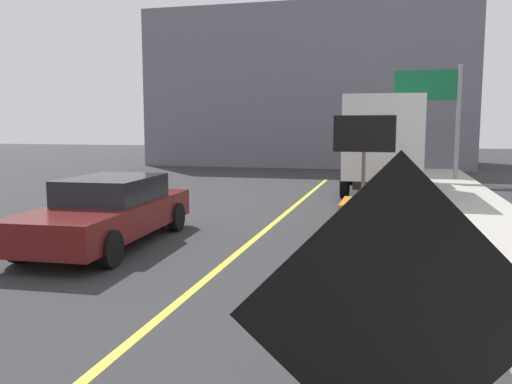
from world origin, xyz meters
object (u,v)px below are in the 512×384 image
box_truck (382,142)px  traffic_cone_mid_lane (363,286)px  roadwork_sign (395,325)px  highway_guide_sign (440,102)px  traffic_cone_far_lane (360,240)px  pickup_car (109,211)px  arrow_board_trailer (363,200)px  traffic_cone_curbside (369,216)px

box_truck → traffic_cone_mid_lane: 13.19m
roadwork_sign → highway_guide_sign: highway_guide_sign is taller
traffic_cone_far_lane → box_truck: bearing=88.9°
highway_guide_sign → pickup_car: bearing=-117.1°
pickup_car → traffic_cone_far_lane: bearing=0.8°
arrow_board_trailer → highway_guide_sign: highway_guide_sign is taller
arrow_board_trailer → roadwork_sign: bearing=-86.3°
roadwork_sign → traffic_cone_mid_lane: 4.39m
traffic_cone_mid_lane → traffic_cone_curbside: bearing=91.7°
roadwork_sign → traffic_cone_mid_lane: (-0.34, 4.23, -1.10)m
pickup_car → traffic_cone_mid_lane: 6.06m
roadwork_sign → traffic_cone_mid_lane: bearing=94.6°
arrow_board_trailer → traffic_cone_far_lane: size_ratio=3.82×
roadwork_sign → highway_guide_sign: size_ratio=0.47×
arrow_board_trailer → highway_guide_sign: size_ratio=0.54×
arrow_board_trailer → box_truck: 5.88m
traffic_cone_mid_lane → traffic_cone_far_lane: 3.00m
pickup_car → traffic_cone_curbside: size_ratio=6.94×
roadwork_sign → pickup_car: roadwork_sign is taller
traffic_cone_far_lane → roadwork_sign: bearing=-85.6°
roadwork_sign → box_truck: size_ratio=0.34×
arrow_board_trailer → box_truck: box_truck is taller
box_truck → traffic_cone_far_lane: (-0.19, -10.12, -1.49)m
highway_guide_sign → traffic_cone_far_lane: size_ratio=7.08×
roadwork_sign → traffic_cone_curbside: 9.93m
highway_guide_sign → traffic_cone_mid_lane: size_ratio=6.56×
traffic_cone_far_lane → traffic_cone_curbside: 2.63m
arrow_board_trailer → traffic_cone_far_lane: 4.41m
pickup_car → highway_guide_sign: size_ratio=1.02×
box_truck → traffic_cone_curbside: size_ratio=9.33×
roadwork_sign → traffic_cone_curbside: bearing=92.9°
pickup_car → box_truck: bearing=62.7°
arrow_board_trailer → pickup_car: 6.64m
roadwork_sign → pickup_car: 9.14m
roadwork_sign → traffic_cone_far_lane: size_ratio=3.30×
arrow_board_trailer → traffic_cone_far_lane: (0.18, -4.41, -0.13)m
box_truck → traffic_cone_mid_lane: (0.03, -13.10, -1.46)m
roadwork_sign → box_truck: 17.35m
pickup_car → traffic_cone_curbside: (5.13, 2.71, -0.34)m
traffic_cone_mid_lane → traffic_cone_curbside: 5.62m
roadwork_sign → arrow_board_trailer: 11.70m
pickup_car → traffic_cone_far_lane: size_ratio=7.21×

